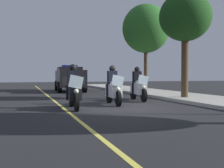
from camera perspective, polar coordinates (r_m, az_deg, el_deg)
name	(u,v)px	position (r m, az deg, el deg)	size (l,w,h in m)	color
ground_plane	(123,108)	(10.98, 2.17, -4.92)	(80.00, 80.00, 0.00)	black
curb_strip	(196,103)	(12.53, 16.79, -3.81)	(48.00, 0.24, 0.15)	#9E9B93
lane_stripe_center	(66,110)	(10.42, -9.40, -5.29)	(48.00, 0.12, 0.01)	#E0D14C
police_motorcycle_lead_left	(74,91)	(10.73, -7.84, -1.35)	(2.14, 0.60, 1.72)	black
police_motorcycle_lead_right	(113,89)	(12.12, 0.28, -0.96)	(2.14, 0.60, 1.72)	black
police_motorcycle_trailing	(138,87)	(14.08, 5.38, -0.56)	(2.14, 0.60, 1.72)	black
police_suv	(70,78)	(21.84, -8.63, 1.27)	(4.99, 2.28, 2.05)	black
tree_mid_block	(185,18)	(15.82, 14.73, 12.97)	(2.79, 2.79, 5.63)	#42301E
tree_far_back	(146,29)	(22.97, 6.94, 11.14)	(3.79, 3.79, 6.86)	#42301E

